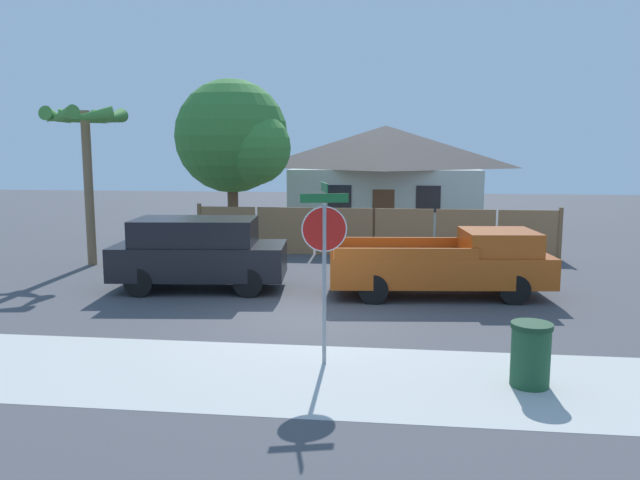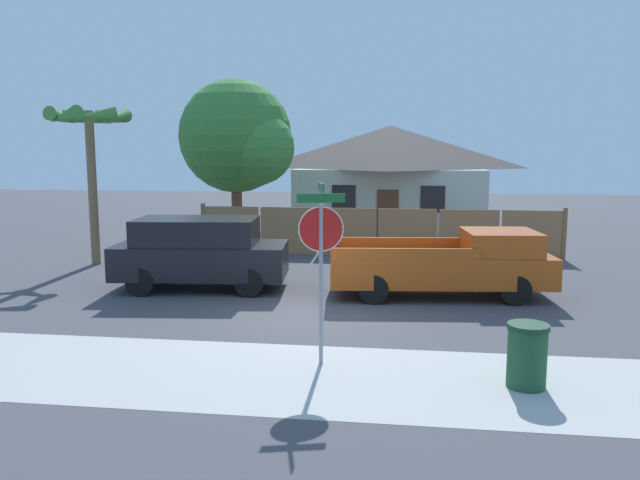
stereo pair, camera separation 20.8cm
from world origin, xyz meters
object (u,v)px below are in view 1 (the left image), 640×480
trash_bin (531,354)px  red_suv (199,252)px  house (385,175)px  oak_tree (236,139)px  orange_pickup (448,264)px  stop_sign (324,244)px  palm_tree (86,131)px

trash_bin → red_suv: bearing=140.3°
house → red_suv: size_ratio=1.92×
oak_tree → orange_pickup: size_ratio=1.12×
orange_pickup → trash_bin: orange_pickup is taller
house → stop_sign: 19.02m
house → palm_tree: size_ratio=1.78×
house → orange_pickup: 13.87m
house → oak_tree: 8.53m
oak_tree → orange_pickup: bearing=-45.1°
palm_tree → oak_tree: bearing=49.0°
palm_tree → orange_pickup: palm_tree is taller
palm_tree → trash_bin: size_ratio=4.93×
palm_tree → stop_sign: size_ratio=1.59×
red_suv → oak_tree: bearing=90.5°
oak_tree → palm_tree: oak_tree is taller
oak_tree → stop_sign: size_ratio=2.01×
trash_bin → palm_tree: bearing=142.5°
stop_sign → house: bearing=74.2°
oak_tree → red_suv: size_ratio=1.36×
house → trash_bin: house is taller
oak_tree → orange_pickup: oak_tree is taller
stop_sign → trash_bin: size_ratio=3.09×
red_suv → trash_bin: 9.34m
house → orange_pickup: house is taller
red_suv → orange_pickup: red_suv is taller
palm_tree → trash_bin: bearing=-37.5°
palm_tree → orange_pickup: bearing=-15.4°
oak_tree → palm_tree: (-3.68, -4.24, 0.19)m
orange_pickup → oak_tree: bearing=129.0°
palm_tree → stop_sign: palm_tree is taller
palm_tree → stop_sign: (8.40, -8.35, -2.14)m
stop_sign → trash_bin: bearing=-24.6°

